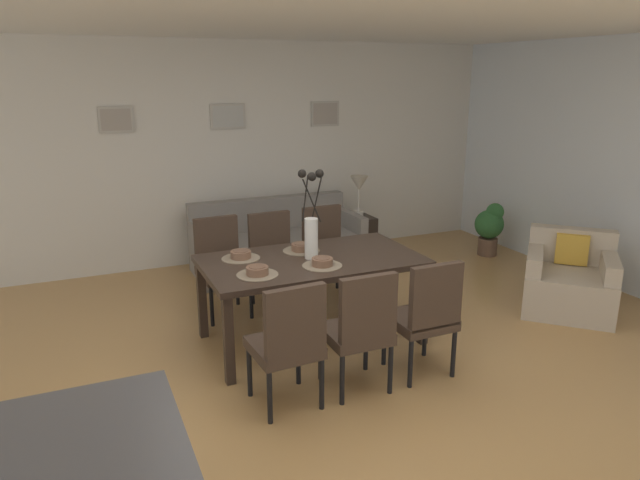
% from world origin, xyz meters
% --- Properties ---
extents(ground_plane, '(9.00, 9.00, 0.00)m').
position_xyz_m(ground_plane, '(0.00, 0.00, 0.00)').
color(ground_plane, tan).
extents(back_wall_panel, '(9.00, 0.10, 2.60)m').
position_xyz_m(back_wall_panel, '(0.00, 3.25, 1.30)').
color(back_wall_panel, silver).
rests_on(back_wall_panel, ground).
extents(ceiling_panel, '(9.00, 7.20, 0.08)m').
position_xyz_m(ceiling_panel, '(0.00, 0.40, 2.64)').
color(ceiling_panel, white).
extents(dining_table, '(1.80, 1.00, 0.74)m').
position_xyz_m(dining_table, '(0.15, 0.69, 0.67)').
color(dining_table, '#33261E').
rests_on(dining_table, ground).
extents(dining_chair_near_left, '(0.46, 0.46, 0.92)m').
position_xyz_m(dining_chair_near_left, '(-0.40, -0.24, 0.51)').
color(dining_chair_near_left, '#3D2D23').
rests_on(dining_chair_near_left, ground).
extents(dining_chair_near_right, '(0.47, 0.47, 0.92)m').
position_xyz_m(dining_chair_near_right, '(-0.40, 1.59, 0.51)').
color(dining_chair_near_right, '#3D2D23').
rests_on(dining_chair_near_right, ground).
extents(dining_chair_far_left, '(0.44, 0.44, 0.92)m').
position_xyz_m(dining_chair_far_left, '(0.13, -0.23, 0.51)').
color(dining_chair_far_left, '#3D2D23').
rests_on(dining_chair_far_left, ground).
extents(dining_chair_far_right, '(0.45, 0.45, 0.92)m').
position_xyz_m(dining_chair_far_right, '(0.12, 1.57, 0.51)').
color(dining_chair_far_right, '#3D2D23').
rests_on(dining_chair_far_right, ground).
extents(dining_chair_mid_left, '(0.44, 0.44, 0.92)m').
position_xyz_m(dining_chair_mid_left, '(0.69, -0.22, 0.51)').
color(dining_chair_mid_left, '#3D2D23').
rests_on(dining_chair_mid_left, ground).
extents(dining_chair_mid_right, '(0.46, 0.46, 0.92)m').
position_xyz_m(dining_chair_mid_right, '(0.71, 1.61, 0.51)').
color(dining_chair_mid_right, '#3D2D23').
rests_on(dining_chair_mid_right, ground).
extents(centerpiece_vase, '(0.21, 0.23, 0.73)m').
position_xyz_m(centerpiece_vase, '(0.15, 0.69, 1.02)').
color(centerpiece_vase, white).
rests_on(centerpiece_vase, dining_table).
extents(placemat_near_left, '(0.32, 0.32, 0.01)m').
position_xyz_m(placemat_near_left, '(-0.39, 0.46, 0.74)').
color(placemat_near_left, '#7F705B').
rests_on(placemat_near_left, dining_table).
extents(bowl_near_left, '(0.17, 0.17, 0.07)m').
position_xyz_m(bowl_near_left, '(-0.39, 0.46, 0.78)').
color(bowl_near_left, brown).
rests_on(bowl_near_left, dining_table).
extents(placemat_near_right, '(0.32, 0.32, 0.01)m').
position_xyz_m(placemat_near_right, '(-0.39, 0.91, 0.74)').
color(placemat_near_right, '#7F705B').
rests_on(placemat_near_right, dining_table).
extents(bowl_near_right, '(0.17, 0.17, 0.07)m').
position_xyz_m(bowl_near_right, '(-0.39, 0.91, 0.78)').
color(bowl_near_right, brown).
rests_on(bowl_near_right, dining_table).
extents(placemat_far_left, '(0.32, 0.32, 0.01)m').
position_xyz_m(placemat_far_left, '(0.15, 0.46, 0.74)').
color(placemat_far_left, '#7F705B').
rests_on(placemat_far_left, dining_table).
extents(bowl_far_left, '(0.17, 0.17, 0.07)m').
position_xyz_m(bowl_far_left, '(0.15, 0.46, 0.78)').
color(bowl_far_left, brown).
rests_on(bowl_far_left, dining_table).
extents(placemat_far_right, '(0.32, 0.32, 0.01)m').
position_xyz_m(placemat_far_right, '(0.15, 0.91, 0.74)').
color(placemat_far_right, '#7F705B').
rests_on(placemat_far_right, dining_table).
extents(bowl_far_right, '(0.17, 0.17, 0.07)m').
position_xyz_m(bowl_far_right, '(0.15, 0.91, 0.78)').
color(bowl_far_right, brown).
rests_on(bowl_far_right, dining_table).
extents(sofa, '(1.92, 0.84, 0.80)m').
position_xyz_m(sofa, '(0.52, 2.61, 0.28)').
color(sofa, gray).
rests_on(sofa, ground).
extents(side_table, '(0.36, 0.36, 0.52)m').
position_xyz_m(side_table, '(1.59, 2.62, 0.26)').
color(side_table, black).
rests_on(side_table, ground).
extents(table_lamp, '(0.22, 0.22, 0.51)m').
position_xyz_m(table_lamp, '(1.59, 2.62, 0.89)').
color(table_lamp, beige).
rests_on(table_lamp, side_table).
extents(armchair, '(1.13, 1.13, 0.75)m').
position_xyz_m(armchair, '(2.70, 0.32, 0.29)').
color(armchair, '#B7A893').
rests_on(armchair, ground).
extents(framed_picture_left, '(0.36, 0.03, 0.28)m').
position_xyz_m(framed_picture_left, '(-1.09, 3.18, 1.74)').
color(framed_picture_left, '#B2ADA3').
extents(framed_picture_center, '(0.41, 0.03, 0.29)m').
position_xyz_m(framed_picture_center, '(0.15, 3.18, 1.74)').
color(framed_picture_center, '#B2ADA3').
extents(framed_picture_right, '(0.37, 0.03, 0.31)m').
position_xyz_m(framed_picture_right, '(1.39, 3.18, 1.74)').
color(framed_picture_right, '#B2ADA3').
extents(potted_plant, '(0.36, 0.36, 0.67)m').
position_xyz_m(potted_plant, '(3.16, 2.05, 0.37)').
color(potted_plant, brown).
rests_on(potted_plant, ground).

